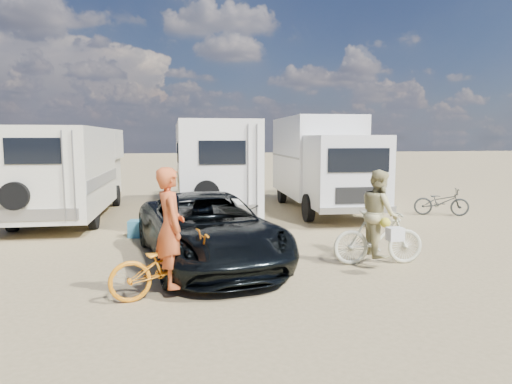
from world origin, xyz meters
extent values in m
plane|color=#9B865C|center=(0.00, 0.00, 0.00)|extent=(140.00, 140.00, 0.00)
imported|color=black|center=(-0.92, 1.00, 0.70)|extent=(2.95, 5.32, 1.41)
imported|color=orange|center=(-1.75, -0.93, 0.51)|extent=(2.05, 1.02, 1.03)
imported|color=beige|center=(2.42, 0.10, 0.55)|extent=(1.89, 0.76, 1.10)
imported|color=#CB5428|center=(-1.75, -0.93, 0.96)|extent=(0.58, 0.77, 1.92)
imported|color=tan|center=(2.42, 0.10, 0.87)|extent=(0.77, 0.93, 1.74)
imported|color=#272A28|center=(7.26, 5.02, 0.45)|extent=(1.82, 1.27, 0.91)
cube|color=teal|center=(-2.35, 3.83, 0.22)|extent=(0.61, 0.50, 0.43)
cube|color=#9B7E50|center=(-0.49, 3.86, 0.19)|extent=(0.60, 0.60, 0.39)
camera|label=1|loc=(-2.01, -8.23, 2.55)|focal=32.28mm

